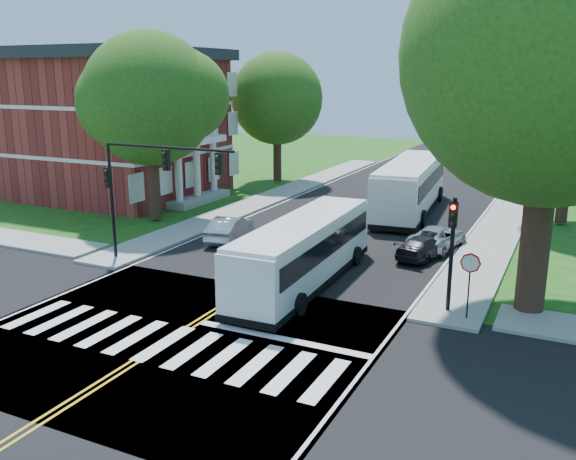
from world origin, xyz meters
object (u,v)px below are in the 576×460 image
Objects in this scene: signal_ne at (452,240)px; bus_follow at (411,185)px; signal_nw at (148,176)px; bus_lead at (304,251)px; dark_sedan at (423,247)px; suv at (437,237)px; hatchback at (230,229)px.

signal_ne reaches higher than bus_follow.
bus_lead is (7.67, 0.74, -2.84)m from signal_nw.
signal_nw reaches higher than dark_sedan.
bus_lead is at bearing 73.82° from suv.
suv is (3.60, -8.02, -1.19)m from bus_follow.
bus_lead is at bearing 134.08° from hatchback.
bus_lead is (-6.38, 0.73, -1.43)m from signal_ne.
dark_sedan is (3.75, 6.16, -0.96)m from bus_lead.
suv reaches higher than dark_sedan.
signal_ne is at bearing 114.44° from suv.
suv is at bearing -85.22° from dark_sedan.
signal_nw is 0.54× the size of bus_follow.
signal_ne is (14.06, 0.01, -1.41)m from signal_nw.
suv is at bearing 104.80° from signal_ne.
dark_sedan is at bearing -123.15° from bus_lead.
signal_nw is 1.72× the size of hatchback.
dark_sedan is (10.42, 1.37, -0.12)m from hatchback.
signal_nw is at bearing 47.31° from suv.
signal_nw is 13.88m from dark_sedan.
signal_ne is at bearing 146.87° from hatchback.
dark_sedan is (11.42, 6.90, -3.80)m from signal_nw.
bus_lead is at bearing 5.49° from signal_nw.
suv is 1.12× the size of dark_sedan.
bus_follow is 8.88m from suv.
suv is at bearing -172.12° from hatchback.
hatchback reaches higher than suv.
dark_sedan is (3.35, -10.14, -1.23)m from bus_follow.
signal_ne is 1.06× the size of hatchback.
hatchback is at bearing 19.04° from dark_sedan.
bus_lead is 2.59× the size of suv.
bus_lead is at bearing 173.52° from signal_ne.
hatchback is at bearing 157.09° from signal_ne.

